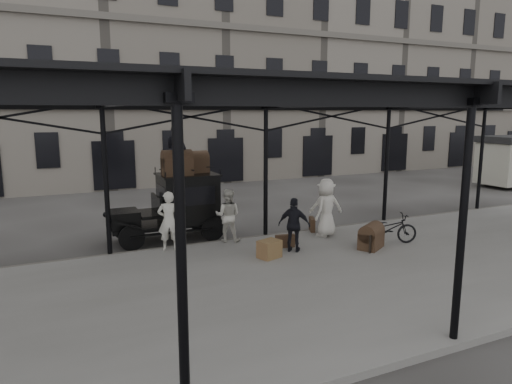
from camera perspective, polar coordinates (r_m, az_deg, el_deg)
ground at (r=13.66m, az=4.89°, el=-7.94°), size 120.00×120.00×0.00m
platform at (r=12.03m, az=9.68°, el=-10.17°), size 28.00×8.00×0.15m
canopy at (r=11.55m, az=9.55°, el=11.86°), size 22.50×9.00×4.74m
building_frontage at (r=30.12m, az=-12.68°, el=15.05°), size 64.00×8.00×14.00m
taxi at (r=15.32m, az=-9.64°, el=-1.43°), size 3.65×1.55×2.18m
porter_left at (r=13.66m, az=-10.85°, el=-3.57°), size 0.73×0.57×1.77m
porter_midleft at (r=14.38m, az=-3.55°, el=-2.94°), size 1.02×0.96×1.67m
porter_centre at (r=15.11m, az=8.79°, el=-2.02°), size 1.08×0.93×1.87m
porter_official at (r=13.35m, az=4.80°, el=-4.12°), size 0.97×0.90×1.60m
porter_right at (r=16.02m, az=8.74°, el=-1.50°), size 1.30×0.98×1.78m
bicycle at (r=14.79m, az=16.21°, el=-4.41°), size 1.89×1.22×0.94m
porter_roof at (r=14.97m, az=-9.85°, el=5.28°), size 0.84×0.96×1.66m
steamer_trunk_roof_near at (r=14.86m, az=-9.84°, el=3.37°), size 0.95×0.59×0.69m
steamer_trunk_roof_far at (r=15.50m, az=-7.58°, el=3.55°), size 0.89×0.61×0.61m
steamer_trunk_platform at (r=14.16m, az=14.20°, el=-5.58°), size 1.02×0.91×0.64m
wicker_hamper at (r=12.89m, az=1.68°, el=-7.14°), size 0.71×0.62×0.50m
suitcase_upright at (r=15.88m, az=7.01°, el=-4.02°), size 0.38×0.61×0.45m
suitcase_flat at (r=13.85m, az=3.64°, el=-6.15°), size 0.62×0.24×0.40m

